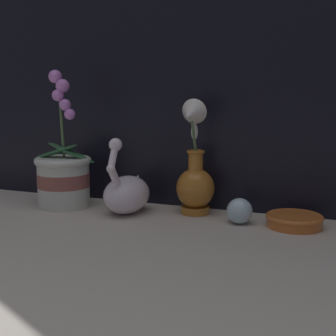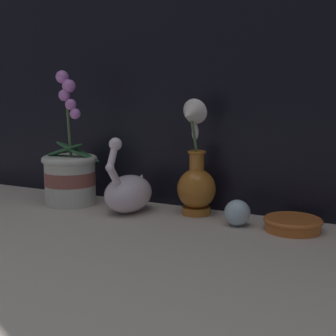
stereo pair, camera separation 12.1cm
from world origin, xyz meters
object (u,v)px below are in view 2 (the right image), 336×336
glass_sphere (237,213)px  blue_vase (195,177)px  amber_dish (293,223)px  swan_figurine (129,191)px  orchid_potted_plant (70,173)px

glass_sphere → blue_vase: bearing=159.6°
glass_sphere → amber_dish: size_ratio=0.47×
swan_figurine → blue_vase: blue_vase is taller
orchid_potted_plant → amber_dish: (0.64, 0.02, -0.07)m
amber_dish → glass_sphere: bearing=-171.5°
orchid_potted_plant → swan_figurine: size_ratio=1.84×
orchid_potted_plant → amber_dish: size_ratio=2.78×
amber_dish → orchid_potted_plant: bearing=-178.1°
blue_vase → glass_sphere: bearing=-20.4°
amber_dish → blue_vase: bearing=173.5°
blue_vase → glass_sphere: 0.16m
orchid_potted_plant → amber_dish: 0.64m
glass_sphere → orchid_potted_plant: bearing=-179.8°
swan_figurine → amber_dish: (0.44, 0.02, -0.04)m
orchid_potted_plant → blue_vase: bearing=7.8°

